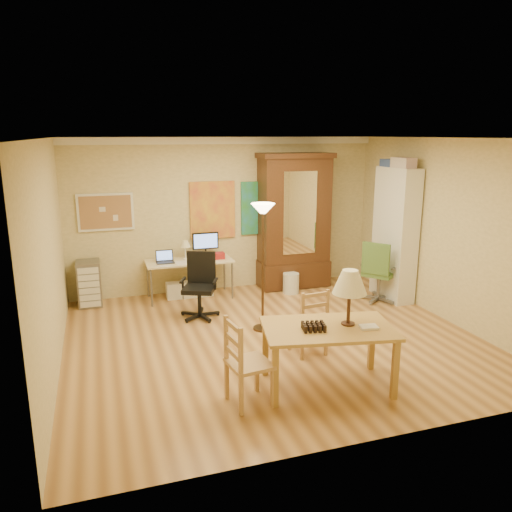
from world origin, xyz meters
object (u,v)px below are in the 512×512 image
object	(u,v)px
computer_desk	(191,274)
bookshelf	(395,235)
dining_table	(336,314)
office_chair_green	(378,285)
office_chair_black	(200,300)
armoire	(294,230)

from	to	relation	value
computer_desk	bookshelf	bearing A→B (deg)	-18.47
dining_table	office_chair_green	bearing A→B (deg)	49.95
dining_table	office_chair_black	world-z (taller)	dining_table
computer_desk	armoire	xyz separation A→B (m)	(1.92, 0.09, 0.65)
office_chair_black	bookshelf	world-z (taller)	bookshelf
armoire	office_chair_green	bearing A→B (deg)	-51.36
bookshelf	computer_desk	bearing A→B (deg)	161.53
armoire	bookshelf	distance (m)	1.79
dining_table	armoire	distance (m)	3.81
office_chair_black	office_chair_green	world-z (taller)	office_chair_green
office_chair_green	armoire	distance (m)	1.81
dining_table	computer_desk	xyz separation A→B (m)	(-0.94, 3.59, -0.44)
dining_table	bookshelf	xyz separation A→B (m)	(2.34, 2.49, 0.26)
office_chair_green	dining_table	bearing A→B (deg)	-130.05
armoire	dining_table	bearing A→B (deg)	-105.06
office_chair_green	armoire	xyz separation A→B (m)	(-1.02, 1.28, 0.78)
office_chair_black	office_chair_green	bearing A→B (deg)	-3.53
dining_table	office_chair_black	distance (m)	2.82
dining_table	office_chair_green	size ratio (longest dim) A/B	1.49
computer_desk	dining_table	bearing A→B (deg)	-75.39
dining_table	armoire	xyz separation A→B (m)	(0.99, 3.67, 0.22)
computer_desk	armoire	size ratio (longest dim) A/B	0.60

